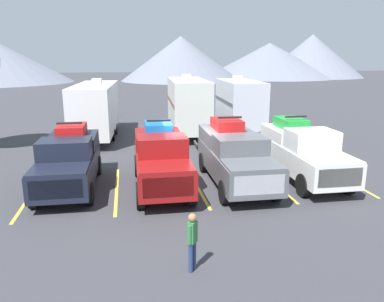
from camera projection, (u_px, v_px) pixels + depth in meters
name	position (u px, v px, depth m)	size (l,w,h in m)	color
ground_plane	(192.00, 178.00, 16.47)	(240.00, 240.00, 0.00)	#38383D
pickup_truck_a	(69.00, 160.00, 15.01)	(2.22, 5.46, 2.55)	black
pickup_truck_b	(161.00, 158.00, 14.97)	(2.16, 5.50, 2.66)	maroon
pickup_truck_c	(234.00, 154.00, 15.56)	(2.27, 5.90, 2.69)	#595B60
pickup_truck_d	(302.00, 151.00, 16.19)	(2.17, 5.80, 2.63)	white
lot_stripe_a	(31.00, 194.00, 14.49)	(0.12, 5.50, 0.01)	gold
lot_stripe_b	(117.00, 189.00, 15.04)	(0.12, 5.50, 0.01)	gold
lot_stripe_c	(196.00, 184.00, 15.58)	(0.12, 5.50, 0.01)	gold
lot_stripe_d	(270.00, 180.00, 16.13)	(0.12, 5.50, 0.01)	gold
lot_stripe_e	(339.00, 176.00, 16.68)	(0.12, 5.50, 0.01)	gold
camper_trailer_a	(96.00, 108.00, 24.06)	(2.77, 9.23, 3.79)	white
camper_trailer_b	(188.00, 104.00, 25.17)	(2.71, 8.32, 4.02)	silver
camper_trailer_c	(240.00, 103.00, 26.32)	(2.68, 7.39, 3.88)	silver
person_a	(192.00, 238.00, 9.10)	(0.28, 0.29, 1.53)	navy
mountain_ridge	(100.00, 55.00, 85.62)	(127.39, 42.06, 14.42)	slate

